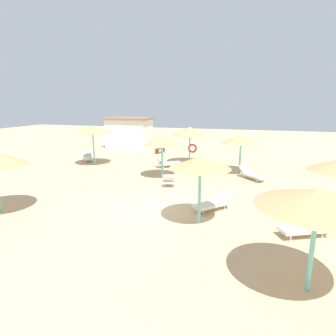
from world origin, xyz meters
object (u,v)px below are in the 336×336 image
at_px(bench_0, 160,149).
at_px(parked_car, 135,136).
at_px(lounger_0, 168,163).
at_px(lounger_1, 307,228).
at_px(lounger_3, 252,174).
at_px(lounger_6, 213,203).
at_px(parasol_2, 162,140).
at_px(parasol_3, 241,139).
at_px(parasol_4, 93,129).
at_px(lounger_2, 169,179).
at_px(parasol_7, 318,199).
at_px(parasol_6, 200,163).
at_px(lounger_4, 88,157).
at_px(parasol_0, 190,131).
at_px(beach_cabana, 129,133).

distance_m(bench_0, parked_car, 7.57).
bearing_deg(lounger_0, lounger_1, -49.39).
relative_size(lounger_3, lounger_6, 1.01).
xyz_separation_m(lounger_3, lounger_6, (-1.58, -5.81, 0.01)).
bearing_deg(parasol_2, lounger_0, 99.14).
relative_size(parasol_3, parasol_4, 0.88).
bearing_deg(lounger_2, lounger_0, 107.27).
bearing_deg(parasol_4, bench_0, 62.84).
distance_m(lounger_1, parked_car, 25.39).
distance_m(parasol_7, bench_0, 20.46).
distance_m(parasol_6, lounger_3, 7.90).
relative_size(parasol_7, lounger_4, 1.55).
distance_m(lounger_3, bench_0, 11.03).
bearing_deg(lounger_0, lounger_2, -72.73).
distance_m(parasol_3, parasol_6, 8.87).
bearing_deg(parasol_2, parasol_6, -60.67).
bearing_deg(parasol_7, lounger_1, 81.31).
xyz_separation_m(parasol_3, bench_0, (-7.53, 5.78, -1.96)).
bearing_deg(bench_0, lounger_4, -131.53).
height_order(parasol_0, parasol_4, parasol_4).
height_order(parasol_4, parasol_6, parasol_4).
relative_size(lounger_2, lounger_3, 1.07).
height_order(bench_0, beach_cabana, beach_cabana).
bearing_deg(bench_0, parasol_7, -61.29).
height_order(parasol_7, lounger_4, parasol_7).
distance_m(lounger_3, lounger_4, 13.04).
relative_size(parasol_2, beach_cabana, 0.58).
relative_size(parasol_0, lounger_2, 1.46).
bearing_deg(parasol_3, parasol_0, 152.49).
bearing_deg(parasol_0, lounger_6, -71.46).
distance_m(lounger_0, lounger_2, 4.51).
xyz_separation_m(lounger_0, lounger_2, (1.34, -4.31, 0.00)).
distance_m(parasol_0, bench_0, 5.66).
distance_m(lounger_6, parked_car, 22.10).
bearing_deg(lounger_2, beach_cabana, 123.27).
xyz_separation_m(lounger_2, bench_0, (-3.77, 9.78, 0.02)).
bearing_deg(parasol_2, lounger_3, 11.66).
xyz_separation_m(parasol_4, lounger_0, (5.65, 0.81, -2.39)).
bearing_deg(beach_cabana, parasol_4, -84.04).
relative_size(lounger_0, lounger_3, 1.00).
xyz_separation_m(parasol_0, parasol_4, (-6.87, -2.52, 0.22)).
relative_size(lounger_4, parked_car, 0.45).
bearing_deg(lounger_6, lounger_4, 144.92).
bearing_deg(lounger_4, parasol_3, -3.20).
bearing_deg(lounger_1, lounger_4, 147.27).
bearing_deg(lounger_4, lounger_3, -9.34).
relative_size(parasol_2, lounger_6, 1.49).
distance_m(parasol_2, bench_0, 9.06).
bearing_deg(parked_car, beach_cabana, -76.44).
height_order(lounger_0, lounger_6, lounger_6).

